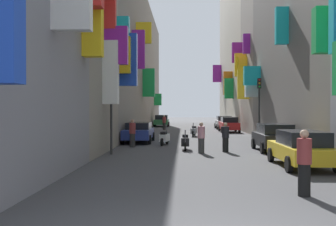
% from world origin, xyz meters
% --- Properties ---
extents(ground_plane, '(140.00, 140.00, 0.00)m').
position_xyz_m(ground_plane, '(0.00, 30.00, 0.00)').
color(ground_plane, '#424244').
extents(building_left_mid_b, '(7.33, 3.02, 14.81)m').
position_xyz_m(building_left_mid_b, '(-7.94, 17.16, 7.37)').
color(building_left_mid_b, '#9E9384').
rests_on(building_left_mid_b, ground).
extents(building_left_mid_c, '(7.32, 41.33, 14.63)m').
position_xyz_m(building_left_mid_c, '(-7.99, 39.33, 7.31)').
color(building_left_mid_c, gray).
rests_on(building_left_mid_c, ground).
extents(building_right_mid_b, '(7.25, 18.07, 16.79)m').
position_xyz_m(building_right_mid_b, '(7.99, 19.60, 8.39)').
color(building_right_mid_b, slate).
rests_on(building_right_mid_b, ground).
extents(building_right_mid_c, '(7.08, 7.49, 21.02)m').
position_xyz_m(building_right_mid_c, '(7.98, 32.36, 10.48)').
color(building_right_mid_c, gray).
rests_on(building_right_mid_c, ground).
extents(building_right_far, '(7.35, 23.89, 21.39)m').
position_xyz_m(building_right_far, '(8.00, 48.05, 10.69)').
color(building_right_far, '#BCB29E').
rests_on(building_right_far, ground).
extents(parked_car_green, '(1.94, 4.44, 1.48)m').
position_xyz_m(parked_car_green, '(-3.78, 45.68, 0.77)').
color(parked_car_green, '#236638').
rests_on(parked_car_green, ground).
extents(parked_car_silver, '(1.90, 4.10, 1.46)m').
position_xyz_m(parked_car_silver, '(3.62, 39.59, 0.77)').
color(parked_car_silver, '#B7B7BC').
rests_on(parked_car_silver, ground).
extents(parked_car_blue, '(1.95, 4.49, 1.36)m').
position_xyz_m(parked_car_blue, '(-4.02, 21.28, 0.73)').
color(parked_car_blue, navy).
rests_on(parked_car_blue, ground).
extents(parked_car_black, '(1.94, 3.99, 1.48)m').
position_xyz_m(parked_car_black, '(3.95, 15.87, 0.78)').
color(parked_car_black, black).
rests_on(parked_car_black, ground).
extents(parked_car_yellow, '(1.89, 4.50, 1.43)m').
position_xyz_m(parked_car_yellow, '(3.67, 9.97, 0.75)').
color(parked_car_yellow, gold).
rests_on(parked_car_yellow, ground).
extents(parked_car_red, '(1.83, 4.16, 1.48)m').
position_xyz_m(parked_car_red, '(3.51, 33.40, 0.78)').
color(parked_car_red, '#B21E1E').
rests_on(parked_car_red, ground).
extents(scooter_silver, '(0.59, 1.91, 1.13)m').
position_xyz_m(scooter_silver, '(-0.10, 27.17, 0.46)').
color(scooter_silver, '#ADADB2').
rests_on(scooter_silver, ground).
extents(scooter_white, '(0.64, 1.87, 1.13)m').
position_xyz_m(scooter_white, '(-2.16, 19.28, 0.46)').
color(scooter_white, silver).
rests_on(scooter_white, ground).
extents(scooter_black, '(0.45, 1.92, 1.13)m').
position_xyz_m(scooter_black, '(-0.86, 16.40, 0.46)').
color(scooter_black, black).
rests_on(scooter_black, ground).
extents(pedestrian_crossing, '(0.52, 0.52, 1.66)m').
position_xyz_m(pedestrian_crossing, '(-4.02, 17.89, 0.83)').
color(pedestrian_crossing, '#2B2B2B').
rests_on(pedestrian_crossing, ground).
extents(pedestrian_near_left, '(0.50, 0.50, 1.60)m').
position_xyz_m(pedestrian_near_left, '(-0.04, 14.71, 0.79)').
color(pedestrian_near_left, '#393939').
rests_on(pedestrian_near_left, ground).
extents(pedestrian_near_right, '(0.52, 0.52, 1.60)m').
position_xyz_m(pedestrian_near_right, '(-3.04, 37.33, 0.79)').
color(pedestrian_near_right, '#272727').
rests_on(pedestrian_near_right, ground).
extents(pedestrian_mid_street, '(0.42, 0.42, 1.56)m').
position_xyz_m(pedestrian_mid_street, '(1.27, 15.38, 0.77)').
color(pedestrian_mid_street, black).
rests_on(pedestrian_mid_street, ground).
extents(pedestrian_far_away, '(0.50, 0.50, 1.75)m').
position_xyz_m(pedestrian_far_away, '(2.20, 4.67, 0.88)').
color(pedestrian_far_away, black).
rests_on(pedestrian_far_away, ground).
extents(traffic_light_near_corner, '(0.26, 0.34, 4.70)m').
position_xyz_m(traffic_light_near_corner, '(-4.60, 14.03, 3.17)').
color(traffic_light_near_corner, '#2D2D2D').
rests_on(traffic_light_near_corner, ground).
extents(traffic_light_far_corner, '(0.26, 0.34, 4.53)m').
position_xyz_m(traffic_light_far_corner, '(4.58, 23.60, 3.07)').
color(traffic_light_far_corner, '#2D2D2D').
rests_on(traffic_light_far_corner, ground).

